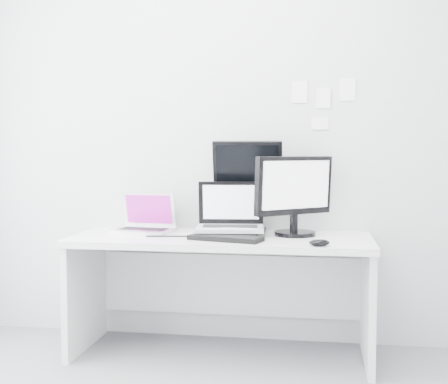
# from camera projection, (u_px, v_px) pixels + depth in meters

# --- Properties ---
(back_wall) EXTENTS (3.60, 0.00, 3.60)m
(back_wall) POSITION_uv_depth(u_px,v_px,m) (230.00, 135.00, 3.91)
(back_wall) COLOR #B7BABC
(back_wall) RESTS_ON ground
(desk) EXTENTS (1.80, 0.70, 0.73)m
(desk) POSITION_uv_depth(u_px,v_px,m) (221.00, 296.00, 3.63)
(desk) COLOR silver
(desk) RESTS_ON ground
(macbook) EXTENTS (0.38, 0.31, 0.27)m
(macbook) POSITION_uv_depth(u_px,v_px,m) (143.00, 212.00, 3.75)
(macbook) COLOR silver
(macbook) RESTS_ON desk
(speaker) EXTENTS (0.09, 0.09, 0.18)m
(speaker) POSITION_uv_depth(u_px,v_px,m) (166.00, 216.00, 3.92)
(speaker) COLOR black
(speaker) RESTS_ON desk
(dell_laptop) EXTENTS (0.44, 0.36, 0.34)m
(dell_laptop) POSITION_uv_depth(u_px,v_px,m) (230.00, 208.00, 3.61)
(dell_laptop) COLOR silver
(dell_laptop) RESTS_ON desk
(rear_monitor) EXTENTS (0.44, 0.17, 0.59)m
(rear_monitor) POSITION_uv_depth(u_px,v_px,m) (248.00, 185.00, 3.81)
(rear_monitor) COLOR black
(rear_monitor) RESTS_ON desk
(samsung_monitor) EXTENTS (0.58, 0.54, 0.50)m
(samsung_monitor) POSITION_uv_depth(u_px,v_px,m) (295.00, 195.00, 3.63)
(samsung_monitor) COLOR black
(samsung_monitor) RESTS_ON desk
(keyboard) EXTENTS (0.45, 0.26, 0.03)m
(keyboard) POSITION_uv_depth(u_px,v_px,m) (226.00, 238.00, 3.44)
(keyboard) COLOR black
(keyboard) RESTS_ON desk
(mouse) EXTENTS (0.13, 0.11, 0.04)m
(mouse) POSITION_uv_depth(u_px,v_px,m) (319.00, 243.00, 3.24)
(mouse) COLOR black
(mouse) RESTS_ON desk
(wall_note_0) EXTENTS (0.10, 0.00, 0.14)m
(wall_note_0) POSITION_uv_depth(u_px,v_px,m) (300.00, 92.00, 3.81)
(wall_note_0) COLOR white
(wall_note_0) RESTS_ON back_wall
(wall_note_1) EXTENTS (0.09, 0.00, 0.13)m
(wall_note_1) POSITION_uv_depth(u_px,v_px,m) (323.00, 98.00, 3.79)
(wall_note_1) COLOR white
(wall_note_1) RESTS_ON back_wall
(wall_note_2) EXTENTS (0.10, 0.00, 0.14)m
(wall_note_2) POSITION_uv_depth(u_px,v_px,m) (348.00, 90.00, 3.77)
(wall_note_2) COLOR white
(wall_note_2) RESTS_ON back_wall
(wall_note_3) EXTENTS (0.11, 0.00, 0.08)m
(wall_note_3) POSITION_uv_depth(u_px,v_px,m) (320.00, 123.00, 3.81)
(wall_note_3) COLOR white
(wall_note_3) RESTS_ON back_wall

